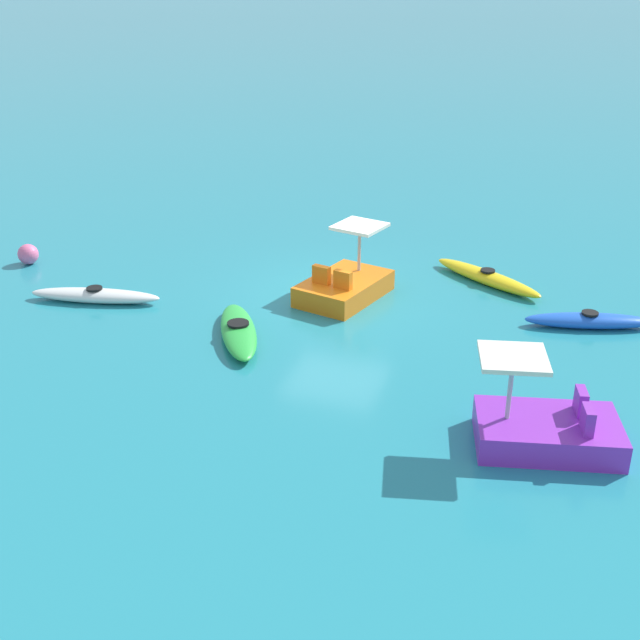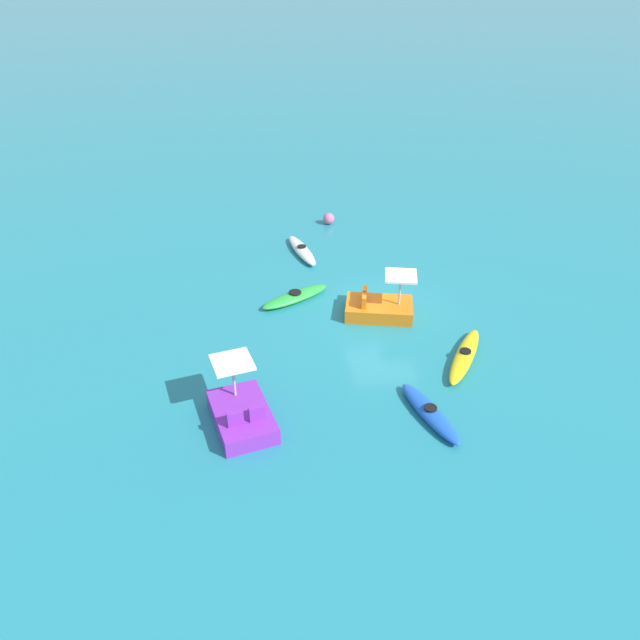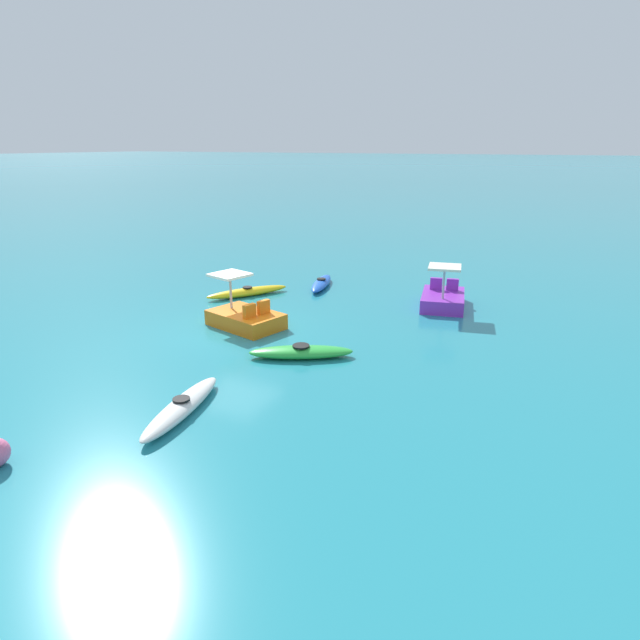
{
  "view_description": "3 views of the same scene",
  "coord_description": "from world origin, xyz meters",
  "px_view_note": "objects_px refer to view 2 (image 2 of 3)",
  "views": [
    {
      "loc": [
        -5.55,
        17.84,
        7.65
      ],
      "look_at": [
        -0.46,
        2.65,
        0.44
      ],
      "focal_mm": 45.54,
      "sensor_mm": 36.0,
      "label": 1
    },
    {
      "loc": [
        -18.27,
        5.18,
        11.19
      ],
      "look_at": [
        -1.24,
        2.61,
        0.57
      ],
      "focal_mm": 33.17,
      "sensor_mm": 36.0,
      "label": 2
    },
    {
      "loc": [
        13.61,
        10.06,
        5.74
      ],
      "look_at": [
        -0.28,
        3.01,
        0.64
      ],
      "focal_mm": 30.37,
      "sensor_mm": 36.0,
      "label": 3
    }
  ],
  "objects_px": {
    "kayak_yellow": "(465,356)",
    "buoy_pink": "(329,219)",
    "kayak_white": "(302,250)",
    "pedal_boat_purple": "(242,414)",
    "kayak_blue": "(430,413)",
    "kayak_green": "(295,297)",
    "pedal_boat_orange": "(380,307)"
  },
  "relations": [
    {
      "from": "kayak_green",
      "to": "pedal_boat_orange",
      "type": "xyz_separation_m",
      "value": [
        -1.53,
        -2.92,
        0.17
      ]
    },
    {
      "from": "kayak_yellow",
      "to": "pedal_boat_purple",
      "type": "relative_size",
      "value": 1.17
    },
    {
      "from": "kayak_yellow",
      "to": "buoy_pink",
      "type": "xyz_separation_m",
      "value": [
        11.99,
        2.51,
        0.11
      ]
    },
    {
      "from": "kayak_blue",
      "to": "pedal_boat_purple",
      "type": "relative_size",
      "value": 1.09
    },
    {
      "from": "kayak_yellow",
      "to": "pedal_boat_purple",
      "type": "height_order",
      "value": "pedal_boat_purple"
    },
    {
      "from": "pedal_boat_purple",
      "to": "buoy_pink",
      "type": "distance_m",
      "value": 14.77
    },
    {
      "from": "kayak_green",
      "to": "kayak_white",
      "type": "xyz_separation_m",
      "value": [
        4.1,
        -0.77,
        -0.0
      ]
    },
    {
      "from": "kayak_blue",
      "to": "pedal_boat_orange",
      "type": "xyz_separation_m",
      "value": [
        5.72,
        0.1,
        0.17
      ]
    },
    {
      "from": "kayak_blue",
      "to": "kayak_white",
      "type": "xyz_separation_m",
      "value": [
        11.36,
        2.25,
        -0.0
      ]
    },
    {
      "from": "kayak_green",
      "to": "pedal_boat_purple",
      "type": "distance_m",
      "value": 7.07
    },
    {
      "from": "kayak_yellow",
      "to": "pedal_boat_purple",
      "type": "bearing_deg",
      "value": 105.34
    },
    {
      "from": "kayak_green",
      "to": "pedal_boat_purple",
      "type": "bearing_deg",
      "value": 161.36
    },
    {
      "from": "pedal_boat_orange",
      "to": "kayak_blue",
      "type": "bearing_deg",
      "value": -179.03
    },
    {
      "from": "kayak_green",
      "to": "pedal_boat_purple",
      "type": "height_order",
      "value": "pedal_boat_purple"
    },
    {
      "from": "pedal_boat_purple",
      "to": "buoy_pink",
      "type": "relative_size",
      "value": 4.86
    },
    {
      "from": "kayak_blue",
      "to": "kayak_green",
      "type": "height_order",
      "value": "same"
    },
    {
      "from": "kayak_blue",
      "to": "kayak_white",
      "type": "distance_m",
      "value": 11.58
    },
    {
      "from": "pedal_boat_purple",
      "to": "pedal_boat_orange",
      "type": "height_order",
      "value": "same"
    },
    {
      "from": "kayak_blue",
      "to": "kayak_yellow",
      "type": "bearing_deg",
      "value": -37.85
    },
    {
      "from": "pedal_boat_purple",
      "to": "buoy_pink",
      "type": "bearing_deg",
      "value": -18.74
    },
    {
      "from": "pedal_boat_purple",
      "to": "pedal_boat_orange",
      "type": "relative_size",
      "value": 0.99
    },
    {
      "from": "kayak_blue",
      "to": "kayak_yellow",
      "type": "xyz_separation_m",
      "value": [
        2.54,
        -1.98,
        -0.0
      ]
    },
    {
      "from": "kayak_blue",
      "to": "pedal_boat_orange",
      "type": "bearing_deg",
      "value": 0.97
    },
    {
      "from": "kayak_blue",
      "to": "kayak_yellow",
      "type": "height_order",
      "value": "same"
    },
    {
      "from": "kayak_white",
      "to": "pedal_boat_purple",
      "type": "relative_size",
      "value": 1.22
    },
    {
      "from": "kayak_white",
      "to": "pedal_boat_purple",
      "type": "distance_m",
      "value": 11.22
    },
    {
      "from": "kayak_white",
      "to": "buoy_pink",
      "type": "distance_m",
      "value": 3.62
    },
    {
      "from": "kayak_yellow",
      "to": "buoy_pink",
      "type": "relative_size",
      "value": 5.7
    },
    {
      "from": "kayak_white",
      "to": "kayak_blue",
      "type": "bearing_deg",
      "value": -168.78
    },
    {
      "from": "pedal_boat_purple",
      "to": "kayak_blue",
      "type": "bearing_deg",
      "value": -95.99
    },
    {
      "from": "kayak_white",
      "to": "pedal_boat_purple",
      "type": "height_order",
      "value": "pedal_boat_purple"
    },
    {
      "from": "kayak_green",
      "to": "kayak_white",
      "type": "relative_size",
      "value": 0.89
    }
  ]
}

